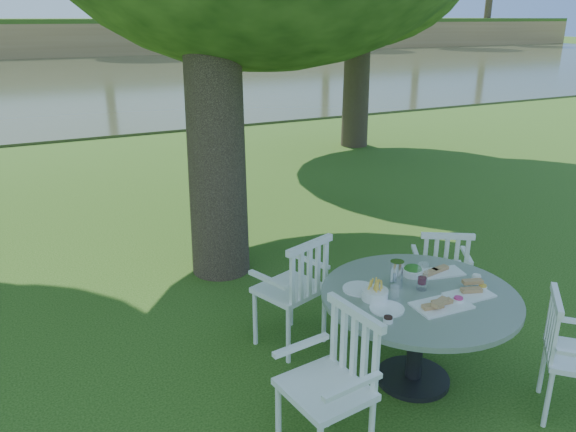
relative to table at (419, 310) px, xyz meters
name	(u,v)px	position (x,y,z in m)	size (l,w,h in m)	color
ground	(297,303)	(-0.23, 1.50, -0.62)	(140.00, 140.00, 0.00)	#1B3E0C
table	(419,310)	(0.00, 0.00, 0.00)	(1.45, 1.45, 0.75)	black
chair_ne	(442,268)	(0.78, 0.63, -0.09)	(0.61, 0.60, 0.90)	white
chair_nw	(299,285)	(-0.58, 0.81, -0.03)	(0.63, 0.61, 1.00)	white
chair_sw	(338,374)	(-0.92, -0.38, -0.03)	(0.53, 0.56, 1.00)	white
chair_se	(566,347)	(0.68, -0.74, -0.09)	(0.62, 0.62, 0.89)	white
tableware	(409,286)	(-0.06, 0.06, 0.18)	(1.06, 0.72, 0.21)	white
river	(60,80)	(-0.23, 24.50, -0.62)	(100.00, 28.00, 0.12)	#373D24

